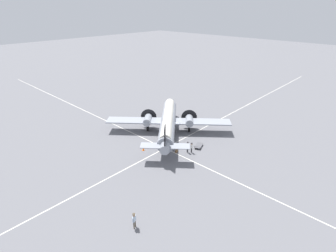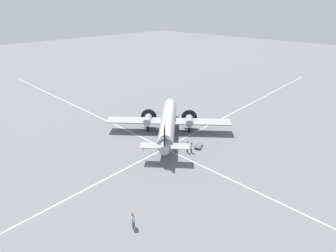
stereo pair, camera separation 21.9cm
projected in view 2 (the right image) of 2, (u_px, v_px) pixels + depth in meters
ground_plane at (168, 134)px, 46.82m from camera, size 300.00×300.00×0.00m
apron_line_eastwest at (181, 140)px, 44.92m from camera, size 120.00×0.16×0.01m
apron_line_northsouth at (152, 142)px, 44.17m from camera, size 0.16×120.00×0.01m
airliner_main at (168, 121)px, 46.13m from camera, size 18.90×19.17×5.72m
crew_foreground at (133, 219)px, 26.76m from camera, size 0.60×0.39×1.84m
passenger_boarding at (191, 147)px, 40.58m from camera, size 0.39×0.50×1.69m
ramp_agent at (187, 146)px, 40.58m from camera, size 0.42×0.56×1.85m
suitcase_near_door at (176, 151)px, 40.94m from camera, size 0.48×0.16×0.59m
baggage_cart at (199, 146)px, 42.52m from camera, size 2.22×1.68×0.56m
traffic_cone at (143, 149)px, 41.63m from camera, size 0.38×0.38×0.50m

